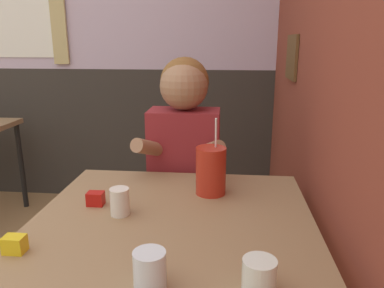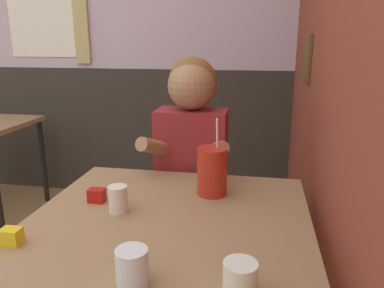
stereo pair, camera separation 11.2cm
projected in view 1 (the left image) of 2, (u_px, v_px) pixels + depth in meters
name	position (u px, v px, depth m)	size (l,w,h in m)	color
brick_wall_right	(314.00, 34.00, 1.75)	(0.08, 4.21, 2.70)	brown
back_wall	(87.00, 36.00, 2.98)	(5.97, 0.09, 2.70)	silver
main_table	(172.00, 238.00, 1.27)	(0.96, 0.96, 0.74)	#93704C
person_seated	(184.00, 173.00, 1.87)	(0.42, 0.42, 1.25)	maroon
cocktail_pitcher	(211.00, 171.00, 1.46)	(0.12, 0.12, 0.31)	#B22819
glass_near_pitcher	(150.00, 270.00, 0.91)	(0.08, 0.08, 0.10)	silver
glass_center	(259.00, 276.00, 0.89)	(0.08, 0.08, 0.09)	silver
glass_far_side	(120.00, 202.00, 1.29)	(0.07, 0.07, 0.10)	silver
condiment_ketchup	(96.00, 199.00, 1.37)	(0.06, 0.04, 0.05)	#B7140F
condiment_mustard	(15.00, 244.00, 1.07)	(0.06, 0.04, 0.05)	yellow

